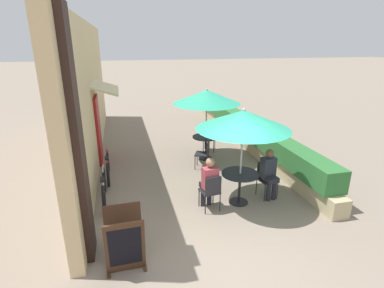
% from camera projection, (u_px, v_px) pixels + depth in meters
% --- Properties ---
extents(ground_plane, '(120.00, 120.00, 0.00)m').
position_uv_depth(ground_plane, '(226.00, 253.00, 5.44)').
color(ground_plane, gray).
extents(cafe_facade_wall, '(0.98, 11.41, 4.20)m').
position_uv_depth(cafe_facade_wall, '(91.00, 94.00, 9.32)').
color(cafe_facade_wall, '#D6B784').
rests_on(cafe_facade_wall, ground_plane).
extents(planter_hedge, '(0.60, 10.41, 1.01)m').
position_uv_depth(planter_hedge, '(246.00, 130.00, 11.03)').
color(planter_hedge, tan).
rests_on(planter_hedge, ground_plane).
extents(patio_table_near, '(0.87, 0.87, 0.76)m').
position_uv_depth(patio_table_near, '(240.00, 180.00, 6.98)').
color(patio_table_near, black).
rests_on(patio_table_near, ground_plane).
extents(patio_umbrella_near, '(2.09, 2.09, 2.29)m').
position_uv_depth(patio_umbrella_near, '(243.00, 120.00, 6.50)').
color(patio_umbrella_near, '#B7B7BC').
rests_on(patio_umbrella_near, ground_plane).
extents(cafe_chair_near_left, '(0.45, 0.45, 0.87)m').
position_uv_depth(cafe_chair_near_left, '(211.00, 190.00, 6.66)').
color(cafe_chair_near_left, '#232328').
rests_on(cafe_chair_near_left, ground_plane).
extents(seated_patron_near_left, '(0.37, 0.44, 1.25)m').
position_uv_depth(seated_patron_near_left, '(209.00, 181.00, 6.70)').
color(seated_patron_near_left, '#23232D').
rests_on(seated_patron_near_left, ground_plane).
extents(cafe_chair_near_right, '(0.45, 0.45, 0.87)m').
position_uv_depth(cafe_chair_near_right, '(266.00, 176.00, 7.33)').
color(cafe_chair_near_right, '#232328').
rests_on(cafe_chair_near_right, ground_plane).
extents(seated_patron_near_right, '(0.37, 0.44, 1.25)m').
position_uv_depth(seated_patron_near_right, '(269.00, 172.00, 7.18)').
color(seated_patron_near_right, '#23232D').
rests_on(seated_patron_near_right, ground_plane).
extents(patio_table_mid, '(0.87, 0.87, 0.76)m').
position_uv_depth(patio_table_mid, '(206.00, 142.00, 9.65)').
color(patio_table_mid, black).
rests_on(patio_table_mid, ground_plane).
extents(patio_umbrella_mid, '(2.09, 2.09, 2.29)m').
position_uv_depth(patio_umbrella_mid, '(207.00, 97.00, 9.18)').
color(patio_umbrella_mid, '#B7B7BC').
rests_on(patio_umbrella_mid, ground_plane).
extents(cafe_chair_mid_left, '(0.53, 0.53, 0.87)m').
position_uv_depth(cafe_chair_mid_left, '(205.00, 152.00, 8.94)').
color(cafe_chair_mid_left, '#232328').
rests_on(cafe_chair_mid_left, ground_plane).
extents(cafe_chair_mid_right, '(0.53, 0.53, 0.87)m').
position_uv_depth(cafe_chair_mid_right, '(207.00, 136.00, 10.41)').
color(cafe_chair_mid_right, '#232328').
rests_on(cafe_chair_mid_right, ground_plane).
extents(coffee_cup_mid, '(0.07, 0.07, 0.09)m').
position_uv_depth(coffee_cup_mid, '(211.00, 135.00, 9.56)').
color(coffee_cup_mid, '#232328').
rests_on(coffee_cup_mid, patio_table_mid).
extents(bicycle_leaning, '(0.12, 1.67, 0.73)m').
position_uv_depth(bicycle_leaning, '(104.00, 188.00, 7.11)').
color(bicycle_leaning, black).
rests_on(bicycle_leaning, ground_plane).
extents(bicycle_second, '(0.12, 1.67, 0.73)m').
position_uv_depth(bicycle_second, '(108.00, 167.00, 8.35)').
color(bicycle_second, black).
rests_on(bicycle_second, ground_plane).
extents(menu_board, '(0.67, 0.65, 1.04)m').
position_uv_depth(menu_board, '(124.00, 240.00, 4.98)').
color(menu_board, '#422819').
rests_on(menu_board, ground_plane).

